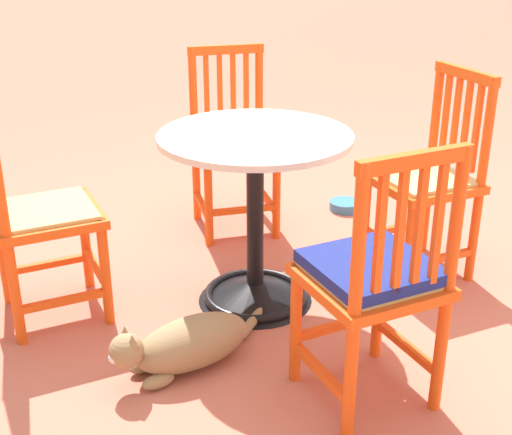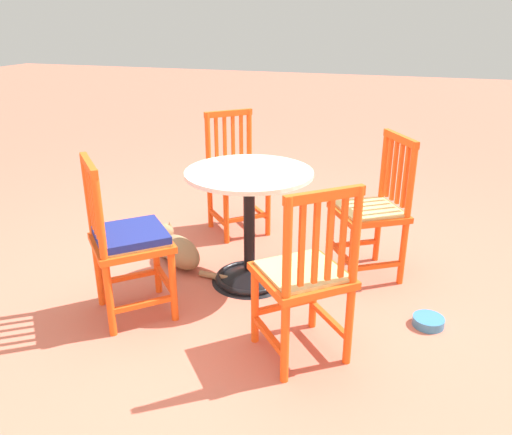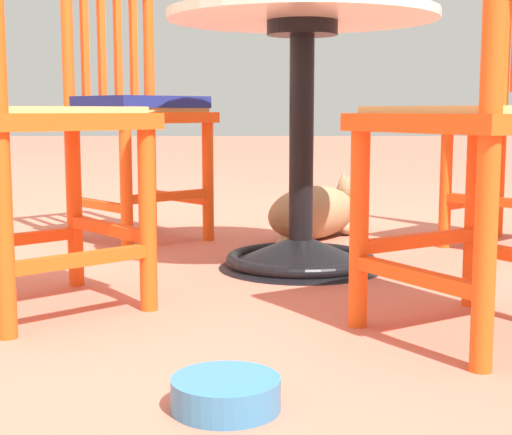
{
  "view_description": "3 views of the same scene",
  "coord_description": "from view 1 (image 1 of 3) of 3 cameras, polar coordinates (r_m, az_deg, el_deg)",
  "views": [
    {
      "loc": [
        2.62,
        0.71,
        1.51
      ],
      "look_at": [
        0.24,
        -0.03,
        0.43
      ],
      "focal_mm": 49.65,
      "sensor_mm": 36.0,
      "label": 1
    },
    {
      "loc": [
        -0.8,
        2.67,
        1.59
      ],
      "look_at": [
        0.08,
        -0.05,
        0.45
      ],
      "focal_mm": 35.99,
      "sensor_mm": 36.0,
      "label": 2
    },
    {
      "loc": [
        -2.11,
        0.07,
        0.46
      ],
      "look_at": [
        0.32,
        0.06,
        0.12
      ],
      "focal_mm": 54.84,
      "sensor_mm": 36.0,
      "label": 3
    }
  ],
  "objects": [
    {
      "name": "ground_plane",
      "position": [
        3.11,
        1.83,
        -5.69
      ],
      "size": [
        24.0,
        24.0,
        0.0
      ],
      "primitive_type": "plane",
      "color": "#BC604C"
    },
    {
      "name": "orange_chair_near_fence",
      "position": [
        3.56,
        -1.84,
        5.74
      ],
      "size": [
        0.55,
        0.55,
        0.91
      ],
      "color": "#E04C14",
      "rests_on": "ground_plane"
    },
    {
      "name": "cafe_table",
      "position": [
        2.89,
        -0.07,
        -1.73
      ],
      "size": [
        0.76,
        0.76,
        0.73
      ],
      "color": "black",
      "rests_on": "ground_plane"
    },
    {
      "name": "orange_chair_tucked_in",
      "position": [
        2.85,
        -17.1,
        0.1
      ],
      "size": [
        0.57,
        0.57,
        0.91
      ],
      "color": "#E04C14",
      "rests_on": "ground_plane"
    },
    {
      "name": "orange_chair_by_planter",
      "position": [
        3.18,
        13.7,
        2.89
      ],
      "size": [
        0.56,
        0.56,
        0.91
      ],
      "color": "#E04C14",
      "rests_on": "ground_plane"
    },
    {
      "name": "pet_water_bowl",
      "position": [
        3.93,
        7.18,
        0.96
      ],
      "size": [
        0.17,
        0.17,
        0.05
      ],
      "primitive_type": "cylinder",
      "color": "teal",
      "rests_on": "ground_plane"
    },
    {
      "name": "orange_chair_at_corner",
      "position": [
        2.26,
        9.49,
        -4.98
      ],
      "size": [
        0.57,
        0.57,
        0.91
      ],
      "color": "#E04C14",
      "rests_on": "ground_plane"
    },
    {
      "name": "tabby_cat",
      "position": [
        2.57,
        -5.89,
        -10.21
      ],
      "size": [
        0.67,
        0.44,
        0.23
      ],
      "color": "#8E704C",
      "rests_on": "ground_plane"
    }
  ]
}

